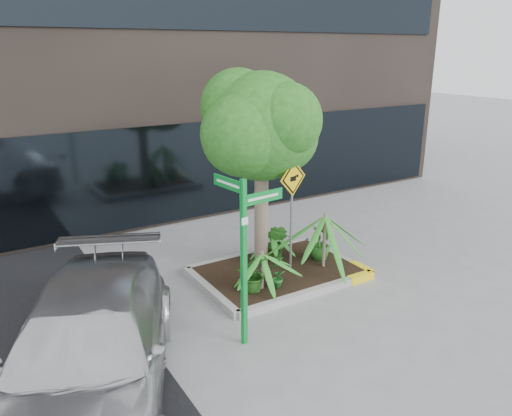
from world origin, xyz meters
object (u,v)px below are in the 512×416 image
parked_car (89,351)px  street_sign_post (244,244)px  tree (261,127)px  cattle_sign (292,198)px

parked_car → street_sign_post: (2.48, 0.13, 0.95)m
tree → parked_car: size_ratio=0.82×
street_sign_post → cattle_sign: (1.98, 1.51, 0.05)m
tree → street_sign_post: (-1.72, -2.26, -1.38)m
tree → cattle_sign: bearing=-70.8°
tree → parked_car: bearing=-150.3°
cattle_sign → parked_car: bearing=-173.5°
parked_car → tree: bearing=53.2°
street_sign_post → tree: bearing=46.0°
tree → cattle_sign: 1.54m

